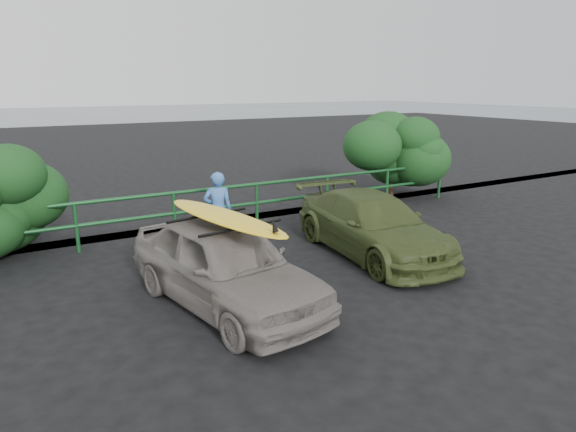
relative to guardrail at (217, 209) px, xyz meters
name	(u,v)px	position (x,y,z in m)	size (l,w,h in m)	color
ground	(351,313)	(0.00, -5.00, -0.52)	(80.00, 80.00, 0.00)	black
ocean	(27,114)	(0.00, 55.00, -0.52)	(200.00, 200.00, 0.00)	slate
guardrail	(217,209)	(0.00, 0.00, 0.00)	(14.00, 0.08, 1.04)	#154921
shrub_right	(376,159)	(5.00, 0.50, 0.73)	(3.20, 2.40, 2.50)	#19451A
sedan	(225,265)	(-1.48, -3.83, 0.13)	(1.54, 3.83, 1.30)	slate
olive_vehicle	(372,225)	(2.01, -3.01, 0.07)	(1.65, 4.06, 1.18)	#3B4A20
man	(218,210)	(-0.45, -1.13, 0.27)	(0.58, 0.38, 1.58)	#3F73BD
roof_rack	(224,221)	(-1.48, -3.83, 0.81)	(1.37, 0.96, 0.05)	black
surfboard	(224,217)	(-1.48, -3.83, 0.87)	(0.60, 2.89, 0.09)	yellow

